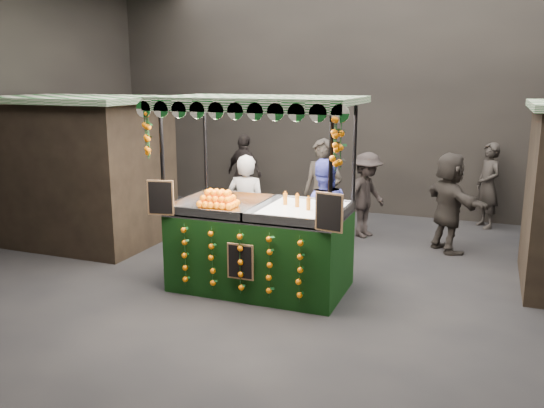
% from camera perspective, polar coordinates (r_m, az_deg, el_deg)
% --- Properties ---
extents(ground, '(12.00, 12.00, 0.00)m').
position_cam_1_polar(ground, '(8.08, 2.11, -8.58)').
color(ground, black).
rests_on(ground, ground).
extents(market_hall, '(12.10, 10.10, 5.05)m').
position_cam_1_polar(market_hall, '(7.55, 2.33, 16.10)').
color(market_hall, black).
rests_on(market_hall, ground).
extents(neighbour_stall_left, '(3.00, 2.20, 2.60)m').
position_cam_1_polar(neighbour_stall_left, '(10.75, -18.75, 3.32)').
color(neighbour_stall_left, black).
rests_on(neighbour_stall_left, ground).
extents(juice_stall, '(2.76, 1.62, 2.68)m').
position_cam_1_polar(juice_stall, '(7.87, -1.19, -2.81)').
color(juice_stall, black).
rests_on(juice_stall, ground).
extents(vendor_grey, '(0.67, 0.48, 1.75)m').
position_cam_1_polar(vendor_grey, '(8.97, -2.59, -0.57)').
color(vendor_grey, slate).
rests_on(vendor_grey, ground).
extents(vendor_blue, '(1.02, 0.90, 1.75)m').
position_cam_1_polar(vendor_blue, '(8.57, 5.08, -1.24)').
color(vendor_blue, navy).
rests_on(vendor_blue, ground).
extents(shopper_0, '(0.75, 0.54, 1.93)m').
position_cam_1_polar(shopper_0, '(9.63, 5.06, 0.84)').
color(shopper_0, black).
rests_on(shopper_0, ground).
extents(shopper_2, '(1.08, 0.77, 1.71)m').
position_cam_1_polar(shopper_2, '(12.52, -2.78, 3.11)').
color(shopper_2, black).
rests_on(shopper_2, ground).
extents(shopper_3, '(0.93, 1.17, 1.59)m').
position_cam_1_polar(shopper_3, '(10.63, 9.46, 0.90)').
color(shopper_3, '#282221').
rests_on(shopper_3, ground).
extents(shopper_4, '(0.77, 0.52, 1.54)m').
position_cam_1_polar(shopper_4, '(11.77, -11.54, 1.84)').
color(shopper_4, '#2A2422').
rests_on(shopper_4, ground).
extents(shopper_5, '(1.36, 1.57, 1.71)m').
position_cam_1_polar(shopper_5, '(10.04, 17.38, 0.15)').
color(shopper_5, '#2C2724').
rests_on(shopper_5, ground).
extents(shopper_6, '(0.67, 0.74, 1.69)m').
position_cam_1_polar(shopper_6, '(11.91, 20.90, 1.75)').
color(shopper_6, '#282421').
rests_on(shopper_6, ground).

